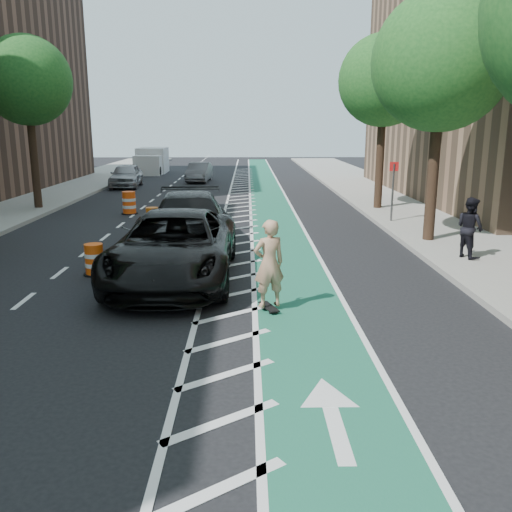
{
  "coord_description": "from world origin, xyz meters",
  "views": [
    {
      "loc": [
        1.85,
        -9.3,
        3.85
      ],
      "look_at": [
        2.03,
        2.11,
        1.1
      ],
      "focal_mm": 38.0,
      "sensor_mm": 36.0,
      "label": 1
    }
  ],
  "objects_px": {
    "skateboarder": "(269,264)",
    "suv_near": "(174,247)",
    "suv_far": "(189,223)",
    "barrel_a": "(94,260)"
  },
  "relations": [
    {
      "from": "skateboarder",
      "to": "suv_near",
      "type": "relative_size",
      "value": 0.3
    },
    {
      "from": "suv_near",
      "to": "skateboarder",
      "type": "bearing_deg",
      "value": -45.12
    },
    {
      "from": "suv_far",
      "to": "suv_near",
      "type": "bearing_deg",
      "value": -94.39
    },
    {
      "from": "suv_near",
      "to": "suv_far",
      "type": "relative_size",
      "value": 1.03
    },
    {
      "from": "suv_far",
      "to": "barrel_a",
      "type": "distance_m",
      "value": 3.65
    },
    {
      "from": "skateboarder",
      "to": "suv_near",
      "type": "distance_m",
      "value": 3.31
    },
    {
      "from": "skateboarder",
      "to": "suv_far",
      "type": "xyz_separation_m",
      "value": [
        -2.3,
        5.81,
        -0.15
      ]
    },
    {
      "from": "skateboarder",
      "to": "suv_far",
      "type": "relative_size",
      "value": 0.31
    },
    {
      "from": "skateboarder",
      "to": "suv_near",
      "type": "bearing_deg",
      "value": -66.51
    },
    {
      "from": "skateboarder",
      "to": "barrel_a",
      "type": "height_order",
      "value": "skateboarder"
    }
  ]
}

